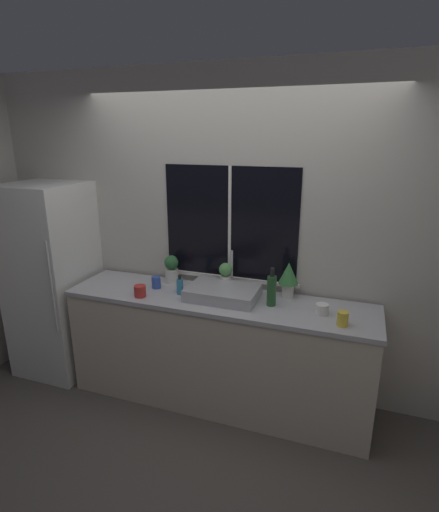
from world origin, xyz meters
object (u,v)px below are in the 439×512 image
Objects in this scene: potted_plant_left at (171,268)px; soap_bottle at (180,286)px; mug_blue at (156,282)px; mug_yellow at (343,319)px; bottle_tall at (272,290)px; mug_red at (140,291)px; sink at (223,292)px; potted_plant_right at (288,276)px; mug_white at (322,309)px; refrigerator at (55,279)px; potted_plant_center at (225,275)px.

potted_plant_left reaches higher than soap_bottle.
mug_yellow is at bearing -7.29° from mug_blue.
mug_yellow is (0.53, -0.17, -0.07)m from bottle_tall.
bottle_tall reaches higher than mug_red.
soap_bottle is 0.54× the size of bottle_tall.
potted_plant_right is (0.48, 0.19, 0.13)m from sink.
mug_blue is (-1.36, 0.06, 0.01)m from mug_white.
refrigerator is 1.62m from potted_plant_center.
potted_plant_right is at bearing 0.00° from potted_plant_left.
sink reaches higher than bottle_tall.
mug_yellow is 1.54m from mug_red.
bottle_tall is at bearing 1.97° from soap_bottle.
potted_plant_right reaches higher than soap_bottle.
soap_bottle is 1.28m from mug_yellow.
sink is 1.92× the size of potted_plant_right.
mug_blue is (-1.07, -0.18, -0.12)m from potted_plant_right.
soap_bottle reaches higher than mug_yellow.
mug_blue is at bearing 178.52° from bottle_tall.
mug_red is (-1.11, -0.38, -0.13)m from potted_plant_right.
mug_red is 0.21m from mug_blue.
sink is 5.58× the size of mug_blue.
potted_plant_right reaches higher than potted_plant_center.
bottle_tall is at bearing 10.09° from mug_red.
mug_white is at bearing -16.16° from potted_plant_center.
bottle_tall is at bearing -1.91° from sink.
refrigerator is 6.18× the size of potted_plant_right.
refrigerator is at bearing 175.77° from mug_yellow.
mug_blue is at bearing -170.72° from potted_plant_right.
soap_bottle is 1.63× the size of mug_blue.
refrigerator is 2.42m from mug_white.
sink is 0.77m from mug_white.
refrigerator reaches higher than mug_yellow.
potted_plant_left is 2.39× the size of mug_yellow.
potted_plant_left is 1.06× the size of potted_plant_center.
mug_white is (0.81, -0.23, -0.08)m from potted_plant_center.
refrigerator is at bearing -175.18° from potted_plant_right.
potted_plant_center is at bearing 163.84° from mug_white.
refrigerator is 1.14m from potted_plant_left.
potted_plant_left reaches higher than mug_red.
mug_blue is at bearing 168.13° from soap_bottle.
refrigerator is 7.38× the size of potted_plant_left.
soap_bottle is at bearing -178.03° from bottle_tall.
soap_bottle is (0.18, -0.23, -0.06)m from potted_plant_left.
mug_yellow is (0.92, -0.18, 0.00)m from sink.
potted_plant_right is 2.86× the size of mug_yellow.
mug_yellow is at bearing -6.40° from soap_bottle.
mug_white is (0.29, -0.23, -0.13)m from potted_plant_right.
mug_white is at bearing -39.11° from potted_plant_right.
mug_red is (1.02, -0.20, 0.10)m from refrigerator.
potted_plant_center is 0.52m from potted_plant_right.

